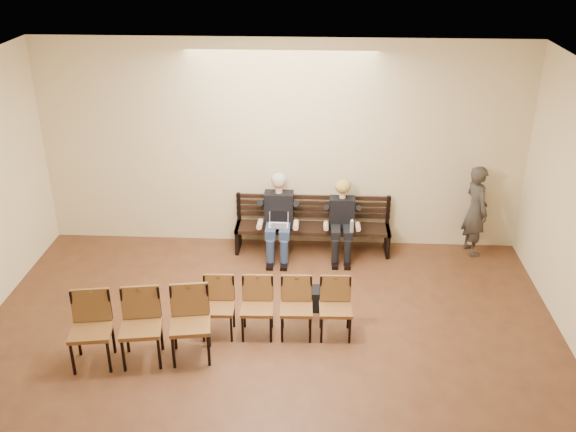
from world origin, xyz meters
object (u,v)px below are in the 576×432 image
object	(u,v)px
seated_man	(279,215)
seated_woman	(342,222)
laptop	(278,228)
chair_row_back	(141,329)
water_bottle	(352,233)
chair_row_front	(277,309)
bench	(312,239)
bag	(311,299)
passerby	(477,204)

from	to	relation	value
seated_man	seated_woman	xyz separation A→B (m)	(1.04, 0.00, -0.10)
laptop	chair_row_back	distance (m)	3.17
water_bottle	chair_row_front	distance (m)	2.29
bench	seated_man	size ratio (longest dim) A/B	1.84
bag	chair_row_back	size ratio (longest dim) A/B	0.25
bag	bench	bearing A→B (deg)	90.53
seated_man	passerby	world-z (taller)	passerby
bench	water_bottle	xyz separation A→B (m)	(0.63, -0.42, 0.34)
bench	seated_woman	distance (m)	0.62
water_bottle	passerby	distance (m)	2.14
seated_woman	passerby	distance (m)	2.24
chair_row_front	chair_row_back	size ratio (longest dim) A/B	1.16
bench	chair_row_back	bearing A→B (deg)	-124.36
chair_row_front	chair_row_back	world-z (taller)	chair_row_back
bench	chair_row_front	distance (m)	2.48
bench	seated_man	world-z (taller)	seated_man
laptop	bag	size ratio (longest dim) A/B	0.74
bench	bag	xyz separation A→B (m)	(0.02, -1.76, -0.07)
seated_woman	bag	size ratio (longest dim) A/B	2.84
passerby	chair_row_back	xyz separation A→B (m)	(-4.79, -3.18, -0.41)
chair_row_back	passerby	bearing A→B (deg)	24.41
seated_man	chair_row_back	xyz separation A→B (m)	(-1.54, -2.96, -0.22)
chair_row_back	seated_man	bearing A→B (deg)	53.31
seated_woman	chair_row_front	distance (m)	2.50
seated_woman	bag	world-z (taller)	seated_woman
bench	seated_woman	world-z (taller)	seated_woman
bench	seated_woman	xyz separation A→B (m)	(0.48, -0.12, 0.38)
laptop	chair_row_front	world-z (taller)	chair_row_front
bench	chair_row_back	distance (m)	3.73
seated_man	laptop	size ratio (longest dim) A/B	4.46
bag	chair_row_back	world-z (taller)	chair_row_back
bench	water_bottle	world-z (taller)	water_bottle
bag	seated_woman	bearing A→B (deg)	74.17
laptop	chair_row_back	world-z (taller)	chair_row_back
laptop	passerby	size ratio (longest dim) A/B	0.18
seated_man	chair_row_back	size ratio (longest dim) A/B	0.81
seated_man	passerby	xyz separation A→B (m)	(3.25, 0.22, 0.18)
seated_woman	laptop	distance (m)	1.05
chair_row_front	laptop	bearing A→B (deg)	91.19
water_bottle	seated_man	bearing A→B (deg)	165.90
water_bottle	chair_row_back	xyz separation A→B (m)	(-2.74, -2.66, -0.08)
water_bottle	bag	xyz separation A→B (m)	(-0.62, -1.34, -0.40)
laptop	water_bottle	xyz separation A→B (m)	(1.19, -0.11, -0.00)
laptop	chair_row_front	distance (m)	2.14
seated_woman	chair_row_back	distance (m)	3.93
seated_man	chair_row_front	bearing A→B (deg)	-86.89
laptop	water_bottle	size ratio (longest dim) A/B	1.43
bench	seated_woman	bearing A→B (deg)	-14.02
water_bottle	chair_row_front	bearing A→B (deg)	-117.91
laptop	bench	bearing A→B (deg)	39.66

